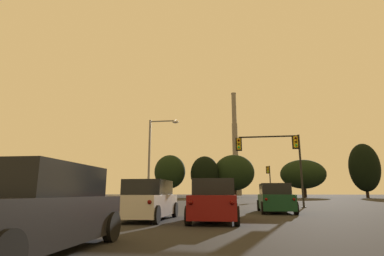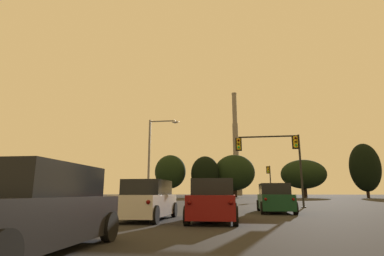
% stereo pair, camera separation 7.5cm
% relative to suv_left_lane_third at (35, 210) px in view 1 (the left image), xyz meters
% --- Properties ---
extents(suv_left_lane_third, '(2.20, 4.94, 1.86)m').
position_rel_suv_left_lane_third_xyz_m(suv_left_lane_third, '(0.00, 0.00, 0.00)').
color(suv_left_lane_third, black).
rests_on(suv_left_lane_third, ground_plane).
extents(suv_center_lane_second, '(2.20, 4.94, 1.86)m').
position_rel_suv_left_lane_third_xyz_m(suv_center_lane_second, '(3.14, 8.11, 0.00)').
color(suv_center_lane_second, maroon).
rests_on(suv_center_lane_second, ground_plane).
extents(suv_left_lane_second, '(2.14, 4.92, 1.86)m').
position_rel_suv_left_lane_third_xyz_m(suv_left_lane_second, '(-0.07, 8.33, 0.00)').
color(suv_left_lane_second, silver).
rests_on(suv_left_lane_second, ground_plane).
extents(suv_right_lane_front, '(2.11, 4.91, 1.86)m').
position_rel_suv_left_lane_third_xyz_m(suv_right_lane_front, '(6.58, 14.87, 0.00)').
color(suv_right_lane_front, '#0F3823').
rests_on(suv_right_lane_front, ground_plane).
extents(traffic_light_overhead_right, '(5.91, 0.50, 6.47)m').
position_rel_suv_left_lane_third_xyz_m(traffic_light_overhead_right, '(7.95, 22.13, 4.06)').
color(traffic_light_overhead_right, black).
rests_on(traffic_light_overhead_right, ground_plane).
extents(traffic_light_far_right, '(0.78, 0.50, 5.78)m').
position_rel_suv_left_lane_third_xyz_m(traffic_light_far_right, '(9.42, 46.38, 2.90)').
color(traffic_light_far_right, black).
rests_on(traffic_light_far_right, ground_plane).
extents(street_lamp, '(2.88, 0.36, 8.09)m').
position_rel_suv_left_lane_third_xyz_m(street_lamp, '(-3.46, 20.99, 4.07)').
color(street_lamp, slate).
rests_on(street_lamp, ground_plane).
extents(smokestack, '(5.72, 5.72, 58.94)m').
position_rel_suv_left_lane_third_xyz_m(smokestack, '(3.20, 163.82, 22.17)').
color(smokestack, slate).
rests_on(smokestack, ground_plane).
extents(treeline_left_mid, '(8.64, 7.78, 12.28)m').
position_rel_suv_left_lane_third_xyz_m(treeline_left_mid, '(-5.69, 84.97, 6.10)').
color(treeline_left_mid, black).
rests_on(treeline_left_mid, ground_plane).
extents(treeline_center_left, '(12.43, 11.18, 12.93)m').
position_rel_suv_left_lane_third_xyz_m(treeline_center_left, '(3.07, 88.19, 6.56)').
color(treeline_center_left, black).
rests_on(treeline_center_left, ground_plane).
extents(treeline_far_left, '(7.68, 6.91, 14.32)m').
position_rel_suv_left_lane_third_xyz_m(treeline_far_left, '(37.56, 80.00, 7.04)').
color(treeline_far_left, black).
rests_on(treeline_far_left, ground_plane).
extents(treeline_far_right, '(12.47, 11.22, 10.57)m').
position_rel_suv_left_lane_third_xyz_m(treeline_far_right, '(22.44, 83.32, 5.58)').
color(treeline_far_right, black).
rests_on(treeline_far_right, ground_plane).
extents(treeline_center_right, '(9.56, 8.60, 12.81)m').
position_rel_suv_left_lane_third_xyz_m(treeline_center_right, '(-16.47, 84.84, 6.79)').
color(treeline_center_right, black).
rests_on(treeline_center_right, ground_plane).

